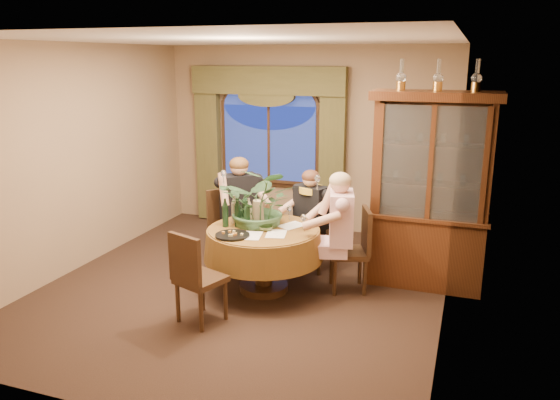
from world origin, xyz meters
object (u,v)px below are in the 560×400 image
(chair_front_left, at_px, (201,277))
(chair_right, at_px, (348,250))
(dining_table, at_px, (264,260))
(china_cabinet, at_px, (430,192))
(person_pink, at_px, (341,234))
(person_scarf, at_px, (311,220))
(wine_bottle_2, at_px, (245,207))
(oil_lamp_right, at_px, (477,75))
(chair_back, at_px, (229,229))
(wine_bottle_3, at_px, (234,209))
(wine_bottle_5, at_px, (247,215))
(oil_lamp_center, at_px, (438,75))
(oil_lamp_left, at_px, (401,75))
(wine_bottle_4, at_px, (249,212))
(person_back, at_px, (239,212))
(wine_bottle_0, at_px, (225,213))
(centerpiece_plant, at_px, (261,175))
(olive_bowl, at_px, (266,228))
(chair_back_right, at_px, (317,232))
(stoneware_vase, at_px, (258,212))

(chair_front_left, bearing_deg, chair_right, 65.01)
(dining_table, distance_m, china_cabinet, 2.05)
(person_pink, bearing_deg, person_scarf, 26.73)
(wine_bottle_2, bearing_deg, oil_lamp_right, 13.23)
(chair_back, bearing_deg, oil_lamp_right, 134.19)
(wine_bottle_3, relative_size, wine_bottle_5, 1.00)
(chair_back, bearing_deg, person_scarf, 140.85)
(oil_lamp_center, height_order, wine_bottle_3, oil_lamp_center)
(oil_lamp_left, bearing_deg, person_scarf, 179.15)
(chair_back, distance_m, wine_bottle_4, 0.91)
(oil_lamp_right, height_order, person_back, oil_lamp_right)
(person_scarf, xyz_separation_m, wine_bottle_3, (-0.72, -0.72, 0.27))
(person_scarf, bearing_deg, person_pink, 153.34)
(wine_bottle_5, bearing_deg, china_cabinet, 24.60)
(person_scarf, xyz_separation_m, wine_bottle_0, (-0.76, -0.89, 0.27))
(wine_bottle_4, bearing_deg, centerpiece_plant, 49.54)
(person_pink, distance_m, person_scarf, 0.78)
(person_pink, height_order, wine_bottle_5, person_pink)
(china_cabinet, distance_m, olive_bowl, 1.92)
(dining_table, distance_m, oil_lamp_right, 3.07)
(china_cabinet, distance_m, wine_bottle_2, 2.14)
(oil_lamp_left, relative_size, chair_right, 0.35)
(centerpiece_plant, xyz_separation_m, olive_bowl, (0.13, -0.21, -0.56))
(chair_back, bearing_deg, wine_bottle_5, 79.29)
(oil_lamp_right, height_order, wine_bottle_3, oil_lamp_right)
(olive_bowl, distance_m, wine_bottle_0, 0.50)
(olive_bowl, xyz_separation_m, wine_bottle_2, (-0.36, 0.28, 0.14))
(chair_back_right, xyz_separation_m, olive_bowl, (-0.34, -0.93, 0.29))
(chair_back_right, xyz_separation_m, person_pink, (0.45, -0.65, 0.23))
(oil_lamp_right, relative_size, chair_back, 0.35)
(chair_right, height_order, wine_bottle_5, wine_bottle_5)
(wine_bottle_0, bearing_deg, oil_lamp_right, 18.80)
(wine_bottle_4, bearing_deg, chair_back, 131.99)
(person_pink, bearing_deg, wine_bottle_0, 88.55)
(oil_lamp_center, relative_size, centerpiece_plant, 0.35)
(person_pink, bearing_deg, chair_back_right, 19.94)
(dining_table, distance_m, centerpiece_plant, 0.97)
(wine_bottle_5, bearing_deg, dining_table, 25.01)
(wine_bottle_0, bearing_deg, wine_bottle_5, 0.36)
(stoneware_vase, bearing_deg, dining_table, -47.97)
(oil_lamp_center, height_order, person_back, oil_lamp_center)
(wine_bottle_3, height_order, wine_bottle_4, same)
(chair_front_left, xyz_separation_m, centerpiece_plant, (0.24, 1.06, 0.85))
(chair_back, relative_size, wine_bottle_5, 2.91)
(chair_front_left, bearing_deg, wine_bottle_2, 108.85)
(chair_front_left, height_order, person_scarf, person_scarf)
(chair_right, bearing_deg, wine_bottle_0, 86.80)
(chair_back, bearing_deg, centerpiece_plant, 94.29)
(dining_table, distance_m, chair_front_left, 0.98)
(oil_lamp_right, bearing_deg, dining_table, -159.57)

